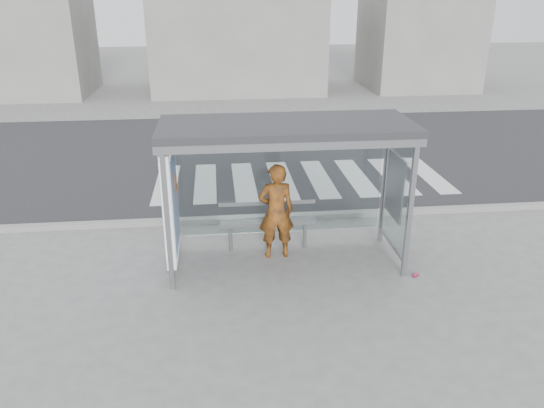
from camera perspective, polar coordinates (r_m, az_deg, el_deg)
The scene contains 11 objects.
ground at distance 9.82m, azimuth 1.43°, elevation -6.28°, with size 80.00×80.00×0.00m, color slate.
road at distance 16.28m, azimuth -1.79°, elevation 5.49°, with size 30.00×10.00×0.01m, color #252527.
curb at distance 11.53m, azimuth 0.17°, elevation -1.42°, with size 30.00×0.18×0.12m, color gray.
crosswalk at distance 14.03m, azimuth 3.09°, elevation 2.69°, with size 7.55×3.00×0.00m.
bus_shelter at distance 9.06m, azimuth -0.84°, elevation 4.87°, with size 4.25×1.65×2.62m.
building_left at distance 28.03m, azimuth -25.66°, elevation 16.71°, with size 6.00×5.00×6.00m, color gray.
building_center at distance 26.67m, azimuth -3.80°, elevation 17.46°, with size 8.00×5.00×5.00m, color gray.
building_right at distance 28.46m, azimuth 15.67°, elevation 19.06°, with size 5.00×5.00×7.00m, color gray.
person at distance 9.66m, azimuth 0.45°, elevation -0.80°, with size 0.66×0.43×1.82m, color #E15215.
bench at distance 10.06m, azimuth -0.46°, elevation -1.97°, with size 1.84×0.22×0.95m.
soda_can at distance 9.67m, azimuth 15.19°, elevation -7.39°, with size 0.07×0.07×0.12m, color #CC3C74.
Camera 1 is at (-1.17, -8.55, 4.68)m, focal length 35.00 mm.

